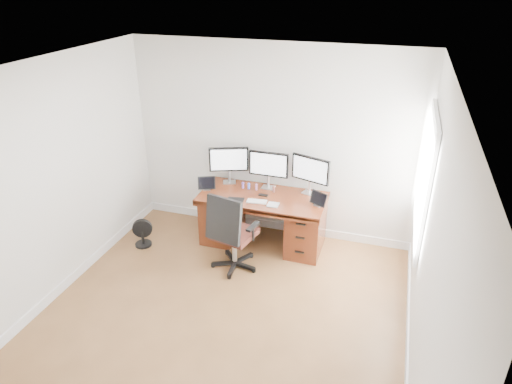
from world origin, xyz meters
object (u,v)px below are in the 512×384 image
(monitor_center, at_px, (269,166))
(keyboard, at_px, (257,201))
(office_chair, at_px, (232,244))
(desk, at_px, (263,217))
(floor_fan, at_px, (142,233))

(monitor_center, bearing_deg, keyboard, -92.48)
(office_chair, height_order, monitor_center, monitor_center)
(office_chair, relative_size, monitor_center, 1.97)
(office_chair, height_order, keyboard, office_chair)
(desk, relative_size, keyboard, 6.54)
(floor_fan, xyz_separation_m, monitor_center, (1.58, 0.82, 0.89))
(desk, bearing_deg, floor_fan, -159.69)
(desk, xyz_separation_m, floor_fan, (-1.58, -0.59, -0.21))
(keyboard, bearing_deg, office_chair, -115.97)
(desk, distance_m, monitor_center, 0.72)
(monitor_center, xyz_separation_m, keyboard, (-0.02, -0.46, -0.33))
(floor_fan, relative_size, keyboard, 1.54)
(monitor_center, bearing_deg, floor_fan, -152.07)
(office_chair, xyz_separation_m, floor_fan, (-1.38, 0.12, -0.16))
(desk, relative_size, monitor_center, 3.09)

